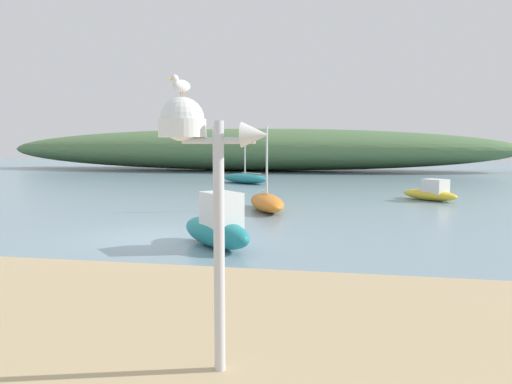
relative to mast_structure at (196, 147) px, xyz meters
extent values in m
plane|color=#7A99A8|center=(-3.90, 7.79, -2.66)|extent=(120.00, 120.00, 0.00)
ellipsoid|color=#517547|center=(-7.71, 41.17, -0.66)|extent=(49.87, 10.63, 4.00)
cylinder|color=silver|center=(0.24, 0.00, -1.09)|extent=(0.12, 0.12, 2.73)
cylinder|color=silver|center=(0.24, 0.00, 0.06)|extent=(0.79, 0.07, 0.07)
cylinder|color=white|center=(-0.15, 0.00, 0.20)|extent=(0.51, 0.51, 0.19)
sphere|color=white|center=(-0.15, 0.00, 0.29)|extent=(0.47, 0.47, 0.47)
cone|color=silver|center=(0.64, 0.00, 0.12)|extent=(0.28, 0.27, 0.27)
cylinder|color=orange|center=(-0.13, -0.01, 0.55)|extent=(0.01, 0.01, 0.05)
cylinder|color=orange|center=(-0.17, 0.01, 0.55)|extent=(0.01, 0.01, 0.05)
ellipsoid|color=white|center=(-0.15, 0.00, 0.64)|extent=(0.20, 0.25, 0.13)
ellipsoid|color=#9EA0A8|center=(-0.15, 0.00, 0.66)|extent=(0.18, 0.23, 0.04)
sphere|color=white|center=(-0.20, -0.09, 0.71)|extent=(0.09, 0.09, 0.09)
cone|color=gold|center=(-0.23, -0.14, 0.70)|extent=(0.05, 0.06, 0.02)
ellipsoid|color=teal|center=(-1.70, 7.00, -2.28)|extent=(2.70, 2.70, 0.77)
cube|color=silver|center=(-1.50, 6.80, -1.69)|extent=(1.24, 1.24, 0.95)
ellipsoid|color=gold|center=(5.49, 18.59, -2.40)|extent=(2.76, 2.72, 0.51)
cube|color=silver|center=(5.69, 18.39, -1.99)|extent=(1.30, 1.29, 0.67)
ellipsoid|color=orange|center=(-1.46, 13.76, -2.33)|extent=(2.30, 3.71, 0.66)
cylinder|color=silver|center=(-1.46, 13.76, -0.76)|extent=(0.08, 0.08, 2.88)
cylinder|color=silver|center=(-1.64, 14.26, -1.95)|extent=(0.61, 1.51, 0.06)
ellipsoid|color=teal|center=(-4.92, 26.19, -2.34)|extent=(3.96, 3.24, 0.64)
cylinder|color=silver|center=(-4.92, 26.19, -0.43)|extent=(0.08, 0.08, 3.57)
cylinder|color=silver|center=(-4.43, 25.87, -1.96)|extent=(1.48, 1.01, 0.06)
camera|label=1|loc=(1.56, -4.96, 0.05)|focal=33.88mm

